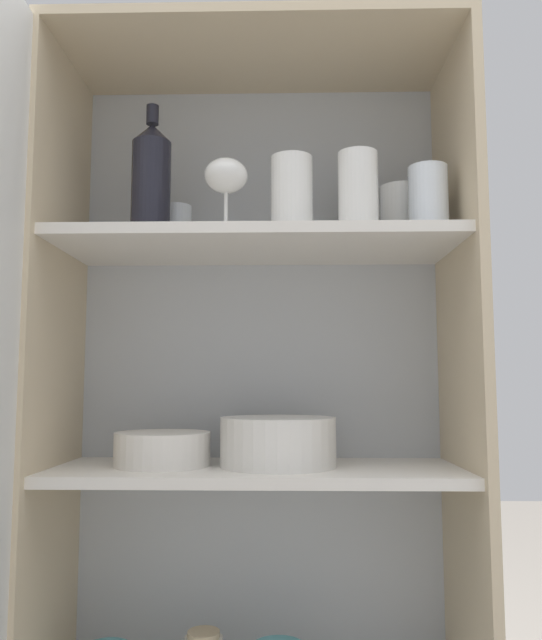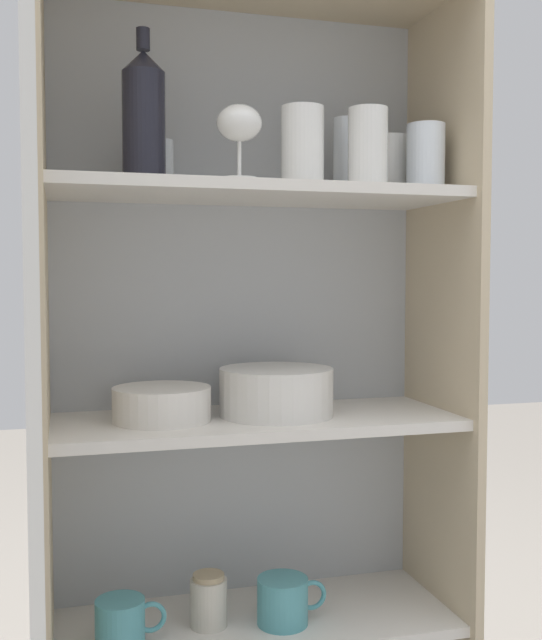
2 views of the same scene
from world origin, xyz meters
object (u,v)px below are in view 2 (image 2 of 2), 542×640
object	(u,v)px
mixing_bowl_large	(162,402)
storage_jar	(209,600)
coffee_mug_primary	(284,601)
plate_stack_white	(276,392)
wine_bottle	(144,116)

from	to	relation	value
mixing_bowl_large	storage_jar	distance (m)	0.38
mixing_bowl_large	coffee_mug_primary	distance (m)	0.44
plate_stack_white	coffee_mug_primary	size ratio (longest dim) A/B	1.60
coffee_mug_primary	storage_jar	size ratio (longest dim) A/B	1.36
wine_bottle	plate_stack_white	world-z (taller)	wine_bottle
wine_bottle	coffee_mug_primary	world-z (taller)	wine_bottle
plate_stack_white	wine_bottle	bearing A→B (deg)	-177.89
plate_stack_white	mixing_bowl_large	world-z (taller)	plate_stack_white
mixing_bowl_large	storage_jar	bearing A→B (deg)	-8.20
wine_bottle	plate_stack_white	bearing A→B (deg)	2.11
coffee_mug_primary	plate_stack_white	bearing A→B (deg)	95.46
mixing_bowl_large	storage_jar	world-z (taller)	mixing_bowl_large
plate_stack_white	storage_jar	size ratio (longest dim) A/B	2.18
wine_bottle	plate_stack_white	distance (m)	0.55
wine_bottle	storage_jar	bearing A→B (deg)	-0.03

